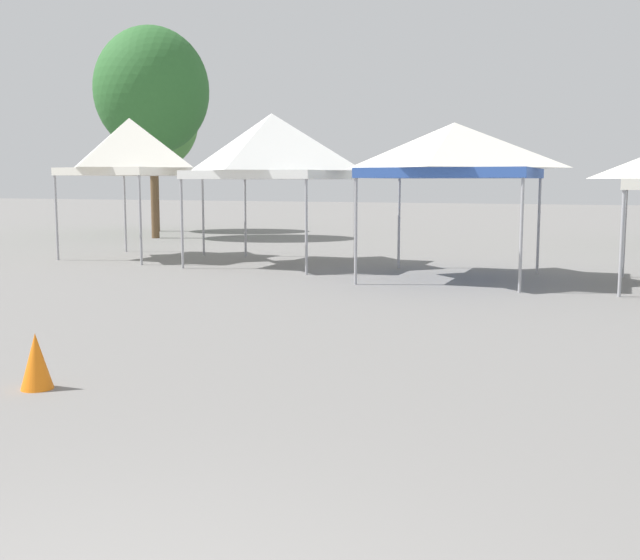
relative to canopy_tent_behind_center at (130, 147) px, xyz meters
The scene contains 6 objects.
canopy_tent_behind_center is the anchor object (origin of this frame).
canopy_tent_right_of_center 4.24m from the canopy_tent_behind_center, ahead, with size 3.36×3.36×3.67m.
canopy_tent_far_right 9.04m from the canopy_tent_behind_center, ahead, with size 3.43×3.43×3.25m.
tree_behind_tents_center 11.39m from the canopy_tent_behind_center, 121.36° to the left, with size 3.60×3.60×6.48m.
tree_behind_tents_left 7.68m from the canopy_tent_behind_center, 119.91° to the left, with size 4.06×4.06×7.48m.
traffic_cone_lot_center 13.70m from the canopy_tent_behind_center, 57.84° to the right, with size 0.32×0.32×0.56m, color orange.
Camera 1 is at (2.03, -2.06, 2.04)m, focal length 43.32 mm.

